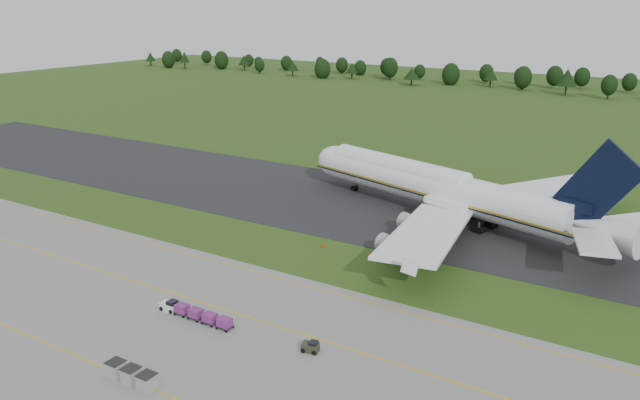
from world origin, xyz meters
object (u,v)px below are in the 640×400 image
Objects in this scene: baggage_train at (194,313)px; edge_markers at (346,251)px; uld_row at (131,375)px; aircraft at (441,188)px; utility_cart at (310,347)px.

edge_markers is at bearing 79.08° from baggage_train.
uld_row is at bearing -74.54° from baggage_train.
edge_markers is (5.81, 30.10, -0.55)m from baggage_train.
baggage_train is 1.79× the size of uld_row.
edge_markers is (-6.63, -25.36, -5.48)m from aircraft.
uld_row is (-8.48, -69.78, -4.81)m from aircraft.
utility_cart is (17.21, 1.09, -0.23)m from baggage_train.
baggage_train is 1.30× the size of edge_markers.
baggage_train is at bearing -102.65° from aircraft.
baggage_train is 30.66m from edge_markers.
aircraft reaches higher than baggage_train.
aircraft is 7.93× the size of edge_markers.
aircraft is 26.78m from edge_markers.
aircraft is 33.02× the size of utility_cart.
aircraft is at bearing 95.02° from utility_cart.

